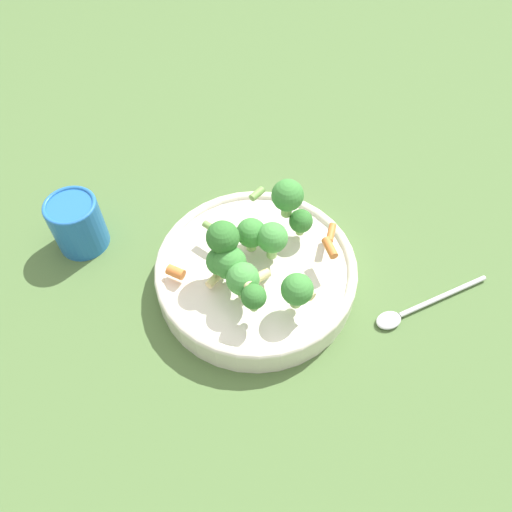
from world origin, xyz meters
The scene contains 5 objects.
ground_plane centered at (0.00, 0.00, 0.00)m, with size 3.00×3.00×0.00m, color #4C6B38.
bowl centered at (0.00, 0.00, 0.03)m, with size 0.28×0.28×0.05m.
pasta_salad centered at (-0.01, -0.01, 0.09)m, with size 0.21×0.19×0.09m.
cup centered at (-0.13, 0.24, 0.04)m, with size 0.07×0.07×0.08m.
spoon centered at (0.11, -0.19, 0.01)m, with size 0.17×0.08×0.01m.
Camera 1 is at (-0.28, -0.27, 0.59)m, focal length 35.00 mm.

